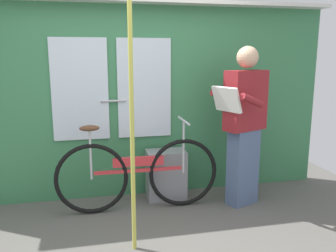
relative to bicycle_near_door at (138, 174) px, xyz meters
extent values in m
cube|color=#387A4C|center=(-0.01, 0.47, 0.68)|extent=(4.60, 0.08, 2.15)
cube|color=silver|center=(-0.56, 0.42, 0.85)|extent=(0.60, 0.02, 1.10)
cube|color=silver|center=(0.14, 0.42, 0.85)|extent=(0.60, 0.02, 1.10)
cylinder|color=#B2B2B7|center=(-0.21, 0.40, 0.72)|extent=(0.28, 0.02, 0.02)
cube|color=silver|center=(-0.01, 0.37, 1.77)|extent=(4.60, 0.28, 0.04)
torus|color=black|center=(0.49, -0.01, -0.02)|extent=(0.74, 0.05, 0.74)
torus|color=black|center=(-0.47, 0.01, -0.02)|extent=(0.74, 0.05, 0.74)
cube|color=red|center=(0.01, 0.00, 0.04)|extent=(0.91, 0.04, 0.03)
cube|color=red|center=(0.01, 0.00, 0.14)|extent=(0.53, 0.03, 0.10)
cylinder|color=#B7B7BC|center=(-0.47, 0.01, 0.24)|extent=(0.02, 0.02, 0.53)
ellipsoid|color=brown|center=(-0.47, 0.01, 0.51)|extent=(0.20, 0.09, 0.06)
cylinder|color=#B7B7BC|center=(0.49, -0.01, 0.26)|extent=(0.02, 0.02, 0.57)
cylinder|color=#B7B7BC|center=(0.49, -0.01, 0.55)|extent=(0.03, 0.44, 0.02)
cube|color=slate|center=(1.14, -0.09, 0.02)|extent=(0.37, 0.29, 0.83)
cube|color=maroon|center=(1.14, -0.09, 0.75)|extent=(0.51, 0.37, 0.62)
sphere|color=tan|center=(1.14, -0.09, 1.20)|extent=(0.23, 0.23, 0.23)
cube|color=silver|center=(0.88, -0.20, 0.78)|extent=(0.23, 0.36, 0.26)
cylinder|color=maroon|center=(1.09, -0.34, 0.78)|extent=(0.31, 0.18, 0.17)
cylinder|color=maroon|center=(0.92, 0.05, 0.78)|extent=(0.31, 0.18, 0.17)
cube|color=gray|center=(0.35, 0.25, -0.12)|extent=(0.43, 0.28, 0.55)
cylinder|color=#C6C14C|center=(-0.14, -0.76, 0.68)|extent=(0.04, 0.04, 2.15)
camera|label=1|loc=(-0.46, -3.50, 1.22)|focal=37.79mm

